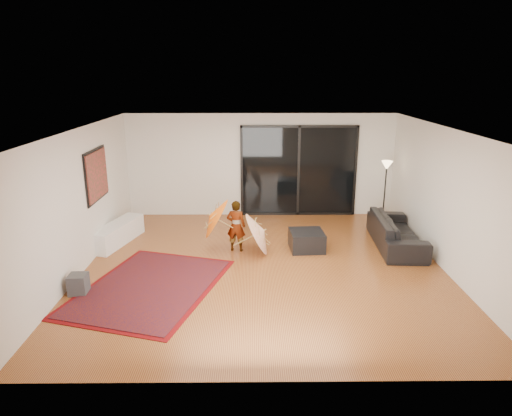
{
  "coord_description": "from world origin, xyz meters",
  "views": [
    {
      "loc": [
        -0.24,
        -8.32,
        3.7
      ],
      "look_at": [
        -0.15,
        0.4,
        1.1
      ],
      "focal_mm": 32.0,
      "sensor_mm": 36.0,
      "label": 1
    }
  ],
  "objects_px": {
    "media_console": "(118,233)",
    "sofa": "(396,232)",
    "ottoman": "(307,240)",
    "child": "(236,226)"
  },
  "relations": [
    {
      "from": "media_console",
      "to": "sofa",
      "type": "distance_m",
      "value": 6.21
    },
    {
      "from": "media_console",
      "to": "ottoman",
      "type": "relative_size",
      "value": 2.32
    },
    {
      "from": "ottoman",
      "to": "child",
      "type": "height_order",
      "value": "child"
    },
    {
      "from": "sofa",
      "to": "child",
      "type": "xyz_separation_m",
      "value": [
        -3.52,
        -0.24,
        0.23
      ]
    },
    {
      "from": "sofa",
      "to": "ottoman",
      "type": "distance_m",
      "value": 2.01
    },
    {
      "from": "sofa",
      "to": "child",
      "type": "bearing_deg",
      "value": 97.38
    },
    {
      "from": "child",
      "to": "ottoman",
      "type": "bearing_deg",
      "value": -166.7
    },
    {
      "from": "media_console",
      "to": "sofa",
      "type": "height_order",
      "value": "sofa"
    },
    {
      "from": "sofa",
      "to": "ottoman",
      "type": "bearing_deg",
      "value": 98.98
    },
    {
      "from": "media_console",
      "to": "ottoman",
      "type": "distance_m",
      "value": 4.22
    }
  ]
}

